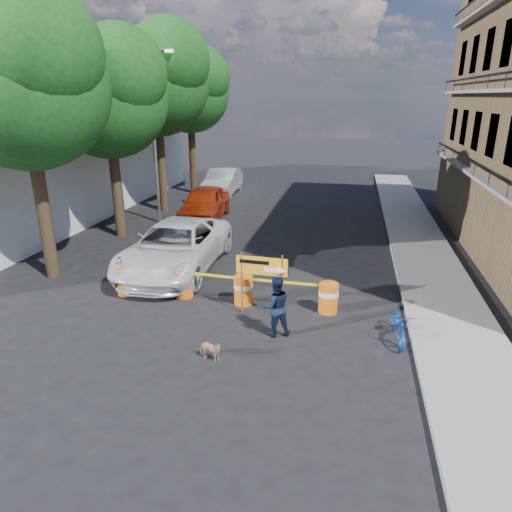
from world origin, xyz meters
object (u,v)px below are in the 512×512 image
at_px(barrel_far_right, 328,297).
at_px(bicycle, 401,310).
at_px(detour_sign, 268,271).
at_px(suv_white, 175,247).
at_px(barrel_mid_left, 184,283).
at_px(barrel_far_left, 126,280).
at_px(barrel_mid_right, 243,289).
at_px(dog, 210,350).
at_px(sedan_silver, 223,182).
at_px(pedestrian, 276,306).
at_px(sedan_red, 204,203).

bearing_deg(barrel_far_right, bicycle, -33.56).
relative_size(detour_sign, suv_white, 0.31).
bearing_deg(detour_sign, barrel_mid_left, 166.36).
xyz_separation_m(barrel_far_left, suv_white, (0.76, 2.38, 0.39)).
relative_size(barrel_mid_right, suv_white, 0.15).
distance_m(dog, sedan_silver, 19.53).
height_order(barrel_far_left, barrel_mid_left, same).
height_order(pedestrian, sedan_red, sedan_red).
distance_m(barrel_mid_right, suv_white, 3.86).
xyz_separation_m(dog, suv_white, (-3.00, 5.57, 0.59)).
xyz_separation_m(barrel_mid_right, suv_white, (-3.05, 2.32, 0.39)).
bearing_deg(barrel_far_right, barrel_far_left, -179.85).
relative_size(barrel_mid_right, detour_sign, 0.48).
bearing_deg(sedan_red, barrel_far_left, -92.09).
distance_m(barrel_mid_left, bicycle, 6.53).
distance_m(barrel_far_left, detour_sign, 4.83).
height_order(barrel_mid_left, barrel_mid_right, same).
distance_m(dog, suv_white, 6.35).
bearing_deg(sedan_silver, barrel_far_right, -66.66).
distance_m(barrel_mid_right, detour_sign, 1.44).
relative_size(dog, suv_white, 0.11).
bearing_deg(pedestrian, detour_sign, -93.74).
height_order(barrel_mid_right, pedestrian, pedestrian).
distance_m(barrel_far_left, dog, 4.94).
distance_m(bicycle, sedan_silver, 19.39).
bearing_deg(barrel_far_left, sedan_red, 92.53).
height_order(barrel_far_right, bicycle, bicycle).
xyz_separation_m(barrel_far_right, sedan_red, (-6.78, 9.38, 0.37)).
bearing_deg(sedan_red, pedestrian, -68.16).
bearing_deg(barrel_mid_left, dog, -60.76).
bearing_deg(dog, bicycle, -51.89).
distance_m(pedestrian, sedan_red, 12.32).
relative_size(bicycle, sedan_silver, 0.34).
bearing_deg(barrel_far_left, sedan_silver, 94.52).
bearing_deg(barrel_mid_left, sedan_silver, 101.35).
relative_size(barrel_far_right, dog, 1.38).
xyz_separation_m(dog, sedan_red, (-4.18, 12.59, 0.57)).
relative_size(barrel_far_left, pedestrian, 0.55).
distance_m(barrel_mid_left, barrel_mid_right, 1.95).
bearing_deg(detour_sign, bicycle, -7.10).
xyz_separation_m(pedestrian, bicycle, (3.17, 0.39, 0.01)).
height_order(barrel_far_left, sedan_silver, sedan_silver).
distance_m(barrel_far_left, bicycle, 8.34).
distance_m(barrel_mid_right, sedan_red, 10.27).
distance_m(barrel_far_right, bicycle, 2.28).
bearing_deg(dog, pedestrian, -25.51).
relative_size(barrel_far_left, barrel_mid_left, 1.00).
height_order(dog, sedan_silver, sedan_silver).
bearing_deg(pedestrian, barrel_mid_left, -54.05).
bearing_deg(barrel_far_right, sedan_silver, 115.88).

